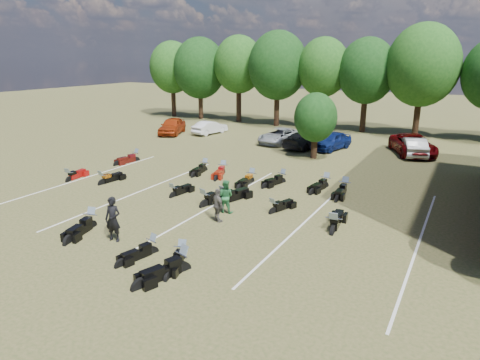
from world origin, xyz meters
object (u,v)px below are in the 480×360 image
Objects in this scene: car_4 at (331,141)px; motorcycle_3 at (182,260)px; person_green at (225,196)px; motorcycle_14 at (136,161)px; person_black at (113,219)px; person_grey at (218,205)px; motorcycle_7 at (69,181)px; car_0 at (172,126)px.

car_4 reaches higher than motorcycle_3.
person_green reaches higher than motorcycle_14.
person_black is 5.72m from person_green.
motorcycle_3 is at bearing 131.42° from person_grey.
motorcycle_7 is at bearing 23.24° from person_grey.
person_green is at bearing 54.12° from person_black.
motorcycle_3 is (1.00, -22.20, -0.74)m from car_4.
person_black reaches higher than motorcycle_14.
person_green is 0.84× the size of motorcycle_3.
person_grey is (16.18, -17.69, 0.02)m from car_0.
car_4 reaches higher than motorcycle_7.
car_4 is at bearing -19.56° from car_0.
person_grey is (0.34, -1.28, -0.02)m from person_green.
person_grey is at bearing -68.93° from car_0.
person_green is 0.80× the size of motorcycle_7.
person_black is at bearing 162.61° from motorcycle_3.
car_4 is 20.45m from motorcycle_7.
person_grey is 0.78× the size of motorcycle_7.
motorcycle_14 is (-8.91, 11.24, -0.97)m from person_black.
motorcycle_14 is (-11.28, 6.04, -0.84)m from person_green.
person_green is at bearing 170.49° from motorcycle_7.
person_black is 0.85× the size of motorcycle_14.
car_4 is at bearing -133.63° from motorcycle_7.
motorcycle_7 is at bearing -110.38° from car_4.
car_4 is 18.20m from person_grey.
person_grey reaches higher than motorcycle_3.
person_black reaches higher than motorcycle_3.
motorcycle_7 is at bearing -95.97° from car_0.
car_4 is 16.92m from person_green.
person_grey reaches higher than motorcycle_7.
car_4 is 1.89× the size of motorcycle_14.
person_black reaches higher than car_4.
person_grey reaches higher than motorcycle_14.
motorcycle_14 is at bearing -122.62° from car_4.
motorcycle_3 is at bearing -32.09° from motorcycle_14.
person_black is 14.38m from motorcycle_14.
car_0 is 2.05× the size of motorcycle_14.
person_green reaches higher than person_grey.
motorcycle_3 is at bearing -73.26° from car_0.
motorcycle_14 is at bearing 121.58° from motorcycle_3.
car_0 reaches higher than motorcycle_14.
person_green is 0.73× the size of motorcycle_14.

